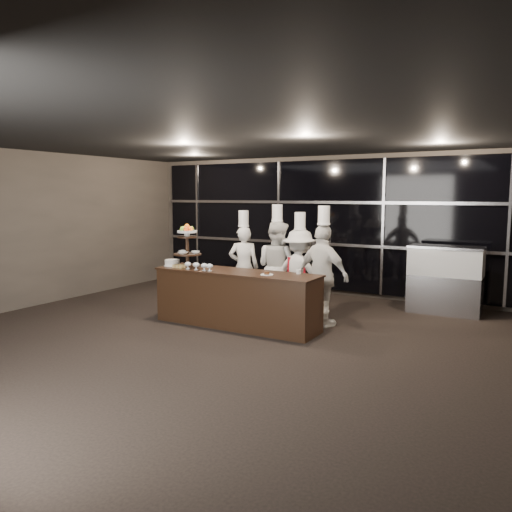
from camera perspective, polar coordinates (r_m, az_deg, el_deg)
The scene contains 14 objects.
room at distance 6.62m, azimuth -7.85°, elevation 1.21°, with size 10.00×10.00×10.00m.
window_wall at distance 10.93m, azimuth 8.27°, elevation 3.48°, with size 8.60×0.10×2.80m.
buffet_counter at distance 8.25m, azimuth -2.26°, elevation -4.86°, with size 2.84×0.74×0.92m.
display_stand at distance 8.69m, azimuth -7.87°, elevation 1.51°, with size 0.48×0.48×0.74m.
compotes at distance 8.30m, azimuth -6.50°, elevation -1.06°, with size 0.56×0.11×0.12m.
layer_cake at distance 8.88m, azimuth -9.55°, elevation -0.78°, with size 0.30×0.30×0.11m.
pastry_squares at distance 8.64m, azimuth -8.79°, elevation -1.15°, with size 0.20×0.13×0.05m.
small_plate at distance 7.76m, azimuth 1.24°, elevation -2.08°, with size 0.20×0.20×0.05m.
chef_cup at distance 7.90m, azimuth 4.89°, elevation -1.80°, with size 0.08×0.08×0.07m, color white.
display_case at distance 9.72m, azimuth 20.80°, elevation -2.17°, with size 1.29×0.56×1.24m.
chef_a at distance 9.51m, azimuth -1.42°, elevation -1.11°, with size 0.68×0.59×1.87m.
chef_b at distance 9.15m, azimuth 2.41°, elevation -1.18°, with size 0.95×0.81×1.99m.
chef_c at distance 8.85m, azimuth 4.98°, elevation -1.91°, with size 1.09×0.74×1.86m.
chef_d at distance 8.23m, azimuth 7.66°, elevation -2.15°, with size 1.06×0.66×1.99m.
Camera 1 is at (4.05, -5.19, 2.16)m, focal length 35.00 mm.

